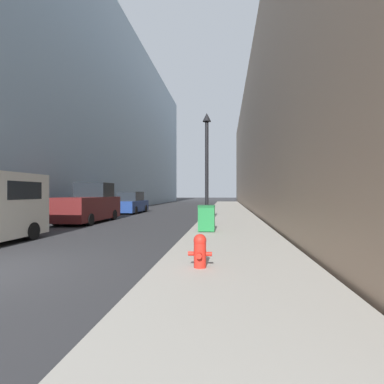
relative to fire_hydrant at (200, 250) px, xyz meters
name	(u,v)px	position (x,y,z in m)	size (l,w,h in m)	color
sidewalk_right	(229,214)	(0.78, 17.46, -0.44)	(3.53, 60.00, 0.15)	#9E998E
building_left_glass	(79,118)	(-15.76, 25.46, 9.52)	(12.00, 60.00, 20.07)	#849EB2
building_right_stone	(306,142)	(8.64, 25.46, 6.39)	(12.00, 60.00, 13.81)	#9E7F66
fire_hydrant	(200,250)	(0.00, 0.00, 0.00)	(0.50, 0.39, 0.70)	red
trash_bin	(207,218)	(-0.24, 5.86, 0.18)	(0.67, 0.69, 1.06)	#1E7538
lamppost	(207,162)	(-0.38, 8.14, 2.68)	(0.41, 0.41, 5.41)	black
pickup_truck	(89,205)	(-7.46, 10.46, 0.46)	(2.10, 5.38, 2.32)	#561919
parked_sedan_near	(131,203)	(-7.42, 18.18, 0.29)	(1.86, 4.78, 1.80)	navy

